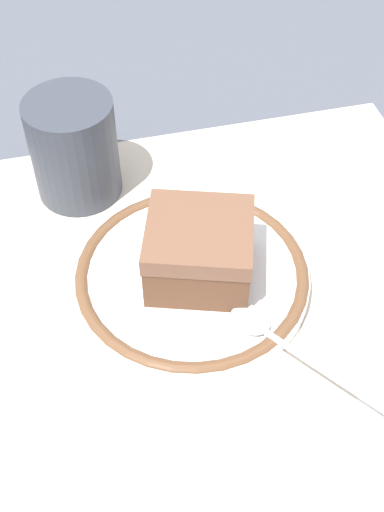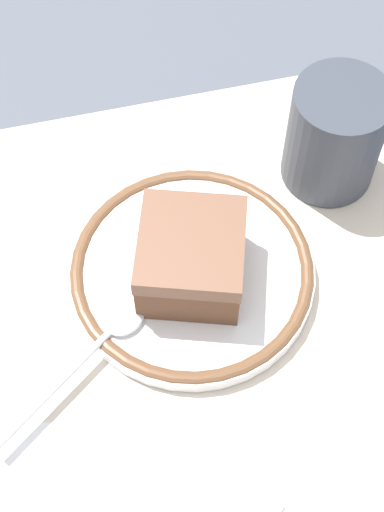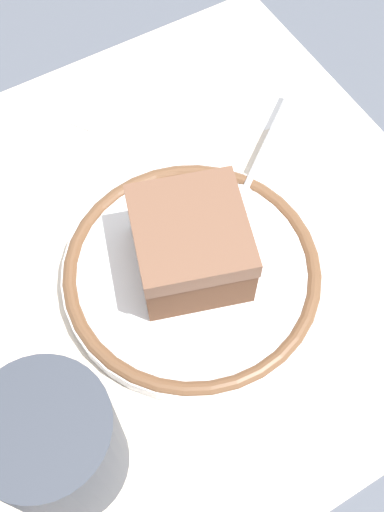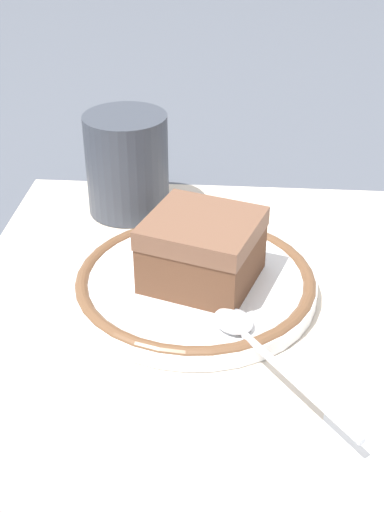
# 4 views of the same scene
# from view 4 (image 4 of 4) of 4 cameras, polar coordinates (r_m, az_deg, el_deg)

# --- Properties ---
(ground_plane) EXTENTS (2.40, 2.40, 0.00)m
(ground_plane) POSITION_cam_4_polar(r_m,az_deg,el_deg) (0.53, 3.29, -3.88)
(ground_plane) COLOR #4C515B
(placemat) EXTENTS (0.43, 0.41, 0.00)m
(placemat) POSITION_cam_4_polar(r_m,az_deg,el_deg) (0.53, 3.29, -3.81)
(placemat) COLOR beige
(placemat) RESTS_ON ground_plane
(plate) EXTENTS (0.19, 0.19, 0.02)m
(plate) POSITION_cam_4_polar(r_m,az_deg,el_deg) (0.53, 0.00, -2.27)
(plate) COLOR white
(plate) RESTS_ON placemat
(cake_slice) EXTENTS (0.10, 0.10, 0.05)m
(cake_slice) POSITION_cam_4_polar(r_m,az_deg,el_deg) (0.51, 0.57, 0.55)
(cake_slice) COLOR brown
(cake_slice) RESTS_ON plate
(spoon) EXTENTS (0.10, 0.13, 0.01)m
(spoon) POSITION_cam_4_polar(r_m,az_deg,el_deg) (0.47, 4.67, -7.02)
(spoon) COLOR silver
(spoon) RESTS_ON plate
(cup) EXTENTS (0.08, 0.08, 0.10)m
(cup) POSITION_cam_4_polar(r_m,az_deg,el_deg) (0.64, -5.71, 7.22)
(cup) COLOR #383D47
(cup) RESTS_ON placemat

